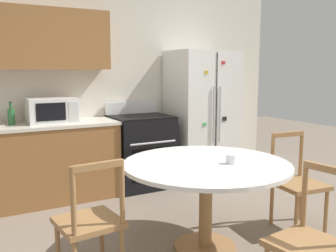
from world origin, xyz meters
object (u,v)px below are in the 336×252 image
object	(u,v)px
oven_range	(141,151)
counter_bottle	(11,116)
microwave	(52,110)
dining_chair_left	(90,223)
refrigerator	(201,115)
candle_glass	(231,160)
dining_chair_near	(312,244)
dining_chair_right	(297,183)

from	to	relation	value
oven_range	counter_bottle	bearing A→B (deg)	175.75
oven_range	microwave	world-z (taller)	microwave
microwave	dining_chair_left	distance (m)	2.01
refrigerator	candle_glass	bearing A→B (deg)	-117.47
oven_range	dining_chair_near	xyz separation A→B (m)	(-0.14, -2.82, -0.03)
dining_chair_left	dining_chair_near	size ratio (longest dim) A/B	1.00
oven_range	dining_chair_near	world-z (taller)	oven_range
microwave	dining_chair_right	world-z (taller)	microwave
refrigerator	counter_bottle	bearing A→B (deg)	176.79
dining_chair_left	dining_chair_right	world-z (taller)	same
refrigerator	oven_range	bearing A→B (deg)	178.52
counter_bottle	candle_glass	bearing A→B (deg)	-55.57
refrigerator	microwave	distance (m)	2.00
microwave	dining_chair_near	bearing A→B (deg)	-71.99
microwave	candle_glass	size ratio (longest dim) A/B	6.22
counter_bottle	dining_chair_near	distance (m)	3.28
oven_range	dining_chair_left	size ratio (longest dim) A/B	1.20
microwave	dining_chair_near	xyz separation A→B (m)	(0.93, -2.87, -0.61)
counter_bottle	dining_chair_near	size ratio (longest dim) A/B	0.28
microwave	dining_chair_left	size ratio (longest dim) A/B	0.61
refrigerator	dining_chair_left	distance (m)	2.86
microwave	counter_bottle	bearing A→B (deg)	172.72
refrigerator	dining_chair_right	bearing A→B (deg)	-95.01
refrigerator	microwave	bearing A→B (deg)	177.67
refrigerator	counter_bottle	size ratio (longest dim) A/B	6.96
microwave	dining_chair_left	bearing A→B (deg)	-95.02
microwave	dining_chair_right	xyz separation A→B (m)	(1.82, -1.95, -0.61)
dining_chair_right	oven_range	bearing A→B (deg)	-62.02
counter_bottle	dining_chair_right	distance (m)	3.07
dining_chair_near	candle_glass	world-z (taller)	dining_chair_near
dining_chair_left	counter_bottle	bearing A→B (deg)	92.21
counter_bottle	candle_glass	distance (m)	2.51
dining_chair_near	candle_glass	xyz separation A→B (m)	(0.05, 0.86, 0.34)
refrigerator	microwave	size ratio (longest dim) A/B	3.20
dining_chair_near	candle_glass	bearing A→B (deg)	-10.70
refrigerator	microwave	world-z (taller)	refrigerator
dining_chair_right	candle_glass	world-z (taller)	dining_chair_right
dining_chair_right	dining_chair_near	world-z (taller)	same
oven_range	counter_bottle	xyz separation A→B (m)	(-1.51, 0.11, 0.53)
candle_glass	counter_bottle	bearing A→B (deg)	124.43
counter_bottle	dining_chair_near	world-z (taller)	counter_bottle
dining_chair_right	dining_chair_near	distance (m)	1.28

